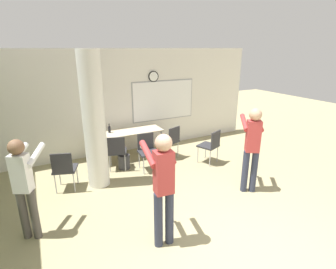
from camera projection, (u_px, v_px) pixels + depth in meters
wall_back at (126, 102)px, 7.20m from camera, size 8.00×0.15×2.80m
support_pillar at (94, 122)px, 5.25m from camera, size 0.44×0.44×2.80m
folding_table at (128, 133)px, 6.89m from camera, size 1.81×0.69×0.73m
bottle_on_table at (109, 129)px, 6.72m from camera, size 0.06×0.06×0.24m
waste_bin at (124, 161)px, 6.38m from camera, size 0.29×0.29×0.35m
chair_table_right at (171, 140)px, 6.90m from camera, size 0.56×0.56×0.87m
chair_mid_room at (211, 144)px, 6.57m from camera, size 0.57×0.57×0.87m
chair_table_front at (147, 149)px, 6.25m from camera, size 0.48×0.48×0.87m
chair_near_pillar at (64, 168)px, 5.28m from camera, size 0.56×0.56×0.87m
chair_table_left at (117, 150)px, 6.19m from camera, size 0.56×0.56×0.87m
person_watching_back at (24, 182)px, 3.82m from camera, size 0.54×0.65×1.61m
person_playing_front at (163, 182)px, 3.66m from camera, size 0.42×0.69×1.74m
person_playing_side at (252, 144)px, 5.12m from camera, size 0.61×0.71×1.74m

